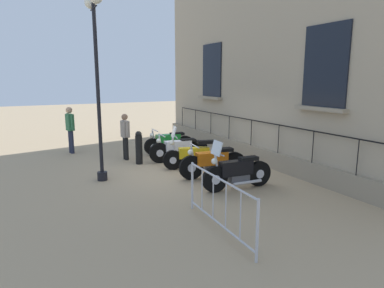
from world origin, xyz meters
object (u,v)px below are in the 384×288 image
crowd_barrier (219,202)px  motorcycle_orange (213,162)px  motorcycle_yellow (195,155)px  bollard (139,148)px  pedestrian_standing (125,134)px  motorcycle_black (237,172)px  motorcycle_green (169,143)px  motorcycle_white (179,149)px  lamppost (96,59)px  pedestrian_walking (70,127)px

crowd_barrier → motorcycle_orange: bearing=-118.5°
motorcycle_yellow → bollard: (1.39, -1.37, 0.13)m
crowd_barrier → pedestrian_standing: size_ratio=1.54×
motorcycle_black → pedestrian_standing: bearing=-69.9°
motorcycle_green → bollard: 1.84m
motorcycle_black → crowd_barrier: bearing=48.3°
motorcycle_green → pedestrian_standing: pedestrian_standing is taller
motorcycle_white → crowd_barrier: 5.58m
bollard → pedestrian_standing: 0.92m
motorcycle_yellow → crowd_barrier: bearing=68.4°
motorcycle_green → motorcycle_white: motorcycle_white is taller
motorcycle_white → bollard: (1.36, -0.25, 0.12)m
motorcycle_green → motorcycle_black: 4.70m
lamppost → crowd_barrier: size_ratio=1.99×
lamppost → pedestrian_standing: size_ratio=3.07×
motorcycle_black → pedestrian_standing: pedestrian_standing is taller
bollard → pedestrian_walking: bearing=-57.3°
motorcycle_black → lamppost: bearing=-38.8°
lamppost → pedestrian_standing: bearing=-121.3°
motorcycle_black → motorcycle_white: bearing=-88.9°
lamppost → crowd_barrier: bearing=106.2°
motorcycle_yellow → motorcycle_white: bearing=-88.5°
lamppost → pedestrian_standing: lamppost is taller
lamppost → pedestrian_walking: bearing=-86.3°
motorcycle_black → lamppost: 4.76m
motorcycle_white → pedestrian_standing: bearing=-34.2°
pedestrian_standing → pedestrian_walking: size_ratio=0.92×
motorcycle_green → motorcycle_orange: size_ratio=0.96×
crowd_barrier → pedestrian_walking: (1.51, -8.38, 0.44)m
lamppost → pedestrian_walking: lamppost is taller
motorcycle_orange → motorcycle_black: size_ratio=1.03×
pedestrian_walking → bollard: bearing=122.7°
motorcycle_black → pedestrian_walking: 7.24m
crowd_barrier → motorcycle_yellow: bearing=-111.6°
motorcycle_white → motorcycle_orange: (-0.05, 2.23, 0.02)m
crowd_barrier → pedestrian_standing: 6.42m
motorcycle_green → motorcycle_black: size_ratio=0.99×
crowd_barrier → bollard: bollard is taller
motorcycle_yellow → pedestrian_walking: size_ratio=1.14×
motorcycle_black → bollard: (1.42, -3.68, 0.11)m
motorcycle_green → bollard: bollard is taller
lamppost → bollard: 3.43m
motorcycle_orange → pedestrian_standing: 3.71m
lamppost → bollard: (-1.52, -1.32, -2.78)m
motorcycle_green → pedestrian_walking: size_ratio=1.11×
motorcycle_yellow → lamppost: lamppost is taller
bollard → motorcycle_white: bearing=169.4°
motorcycle_orange → lamppost: lamppost is taller
motorcycle_yellow → motorcycle_black: size_ratio=1.02×
motorcycle_white → motorcycle_black: (-0.06, 3.43, 0.01)m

